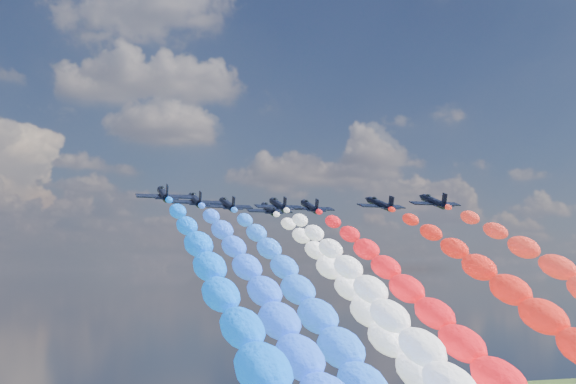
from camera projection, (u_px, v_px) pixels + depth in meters
name	position (u px, v px, depth m)	size (l,w,h in m)	color
jet_0	(164.00, 194.00, 132.41)	(9.43, 12.64, 2.78)	black
trail_0	(250.00, 378.00, 79.41)	(6.80, 104.02, 51.65)	#075CF5
jet_1	(196.00, 200.00, 143.88)	(9.43, 12.64, 2.78)	black
trail_1	(290.00, 364.00, 90.88)	(6.80, 104.02, 51.65)	#215AFF
jet_2	(228.00, 204.00, 153.80)	(9.43, 12.64, 2.78)	black
trail_2	(329.00, 355.00, 100.80)	(6.80, 104.02, 51.65)	blue
jet_3	(278.00, 205.00, 154.39)	(9.43, 12.64, 2.78)	black
trail_3	(406.00, 354.00, 101.39)	(6.80, 104.02, 51.65)	white
jet_4	(269.00, 209.00, 165.47)	(9.43, 12.64, 2.78)	black
trail_4	(380.00, 346.00, 112.47)	(6.80, 104.02, 51.65)	white
jet_5	(310.00, 207.00, 158.95)	(9.43, 12.64, 2.78)	black
trail_5	(448.00, 350.00, 105.95)	(6.80, 104.02, 51.65)	red
jet_6	(380.00, 204.00, 152.71)	(9.43, 12.64, 2.78)	black
trail_6	(564.00, 356.00, 99.71)	(6.80, 104.02, 51.65)	red
jet_7	(434.00, 202.00, 147.06)	(9.43, 12.64, 2.78)	black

